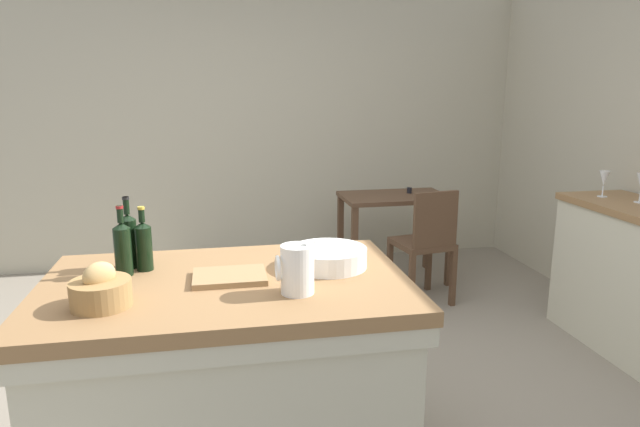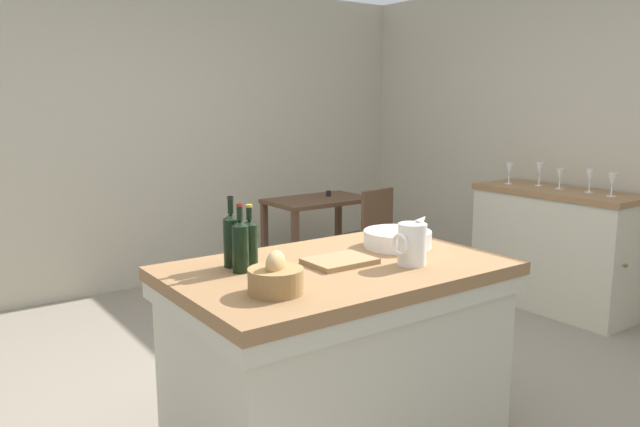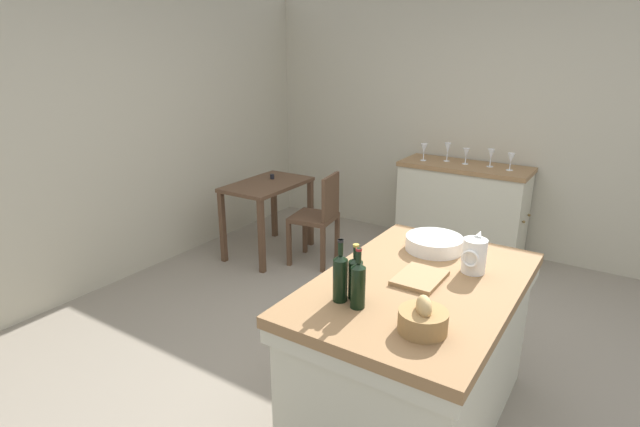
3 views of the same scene
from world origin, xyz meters
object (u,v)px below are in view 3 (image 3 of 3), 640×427
(wooden_chair, at_px, (319,216))
(bread_basket, at_px, (423,319))
(wash_bowl, at_px, (434,243))
(wine_glass_far_left, at_px, (511,159))
(wine_bottle_green, at_px, (358,284))
(wine_glass_left, at_px, (491,155))
(writing_desk, at_px, (267,195))
(wine_glass_right, at_px, (448,149))
(cutting_board, at_px, (420,278))
(wine_bottle_amber, at_px, (340,276))
(side_cabinet, at_px, (461,209))
(wine_bottle_dark, at_px, (355,276))
(island_table, at_px, (415,347))
(pitcher, at_px, (474,255))
(wine_glass_middle, at_px, (466,153))
(wine_glass_far_right, at_px, (424,149))

(wooden_chair, bearing_deg, bread_basket, -137.11)
(wash_bowl, distance_m, wine_glass_far_left, 2.11)
(wine_bottle_green, height_order, wine_glass_left, wine_bottle_green)
(writing_desk, xyz_separation_m, bread_basket, (-1.92, -2.43, 0.30))
(wine_glass_far_left, distance_m, wine_glass_right, 0.64)
(writing_desk, distance_m, wooden_chair, 0.60)
(cutting_board, relative_size, wine_bottle_amber, 0.94)
(side_cabinet, xyz_separation_m, wine_glass_left, (0.04, -0.23, 0.59))
(writing_desk, bearing_deg, wine_glass_left, -58.93)
(cutting_board, xyz_separation_m, wine_bottle_dark, (-0.36, 0.19, 0.10))
(side_cabinet, height_order, cutting_board, side_cabinet)
(bread_basket, bearing_deg, wine_bottle_green, 84.87)
(bread_basket, relative_size, wine_bottle_dark, 0.77)
(wash_bowl, height_order, bread_basket, bread_basket)
(island_table, bearing_deg, wine_glass_right, 16.79)
(wine_bottle_green, bearing_deg, wine_bottle_amber, 84.19)
(pitcher, bearing_deg, wooden_chair, 55.52)
(island_table, distance_m, wine_bottle_dark, 0.65)
(wine_glass_far_left, relative_size, wine_glass_right, 0.87)
(wine_glass_right, bearing_deg, cutting_board, -163.19)
(wine_glass_left, relative_size, wine_glass_right, 0.92)
(bread_basket, bearing_deg, wine_glass_middle, 14.56)
(side_cabinet, bearing_deg, cutting_board, -167.30)
(wine_glass_middle, bearing_deg, wash_bowl, -166.93)
(wine_bottle_amber, distance_m, wine_bottle_green, 0.10)
(wooden_chair, relative_size, wine_glass_middle, 5.69)
(wine_glass_far_right, bearing_deg, wine_glass_far_left, -87.06)
(wine_bottle_dark, xyz_separation_m, wine_glass_left, (2.94, 0.15, 0.07))
(wine_glass_far_right, bearing_deg, side_cabinet, -82.91)
(writing_desk, bearing_deg, wooden_chair, -83.36)
(wine_glass_far_right, bearing_deg, wine_glass_middle, -79.17)
(writing_desk, height_order, wash_bowl, wash_bowl)
(island_table, height_order, writing_desk, island_table)
(wine_glass_middle, bearing_deg, wine_glass_far_right, 100.83)
(wash_bowl, relative_size, cutting_board, 1.15)
(wooden_chair, bearing_deg, wine_bottle_dark, -142.38)
(island_table, distance_m, cutting_board, 0.41)
(side_cabinet, height_order, wine_glass_far_left, wine_glass_far_left)
(island_table, relative_size, wine_glass_far_right, 8.63)
(island_table, xyz_separation_m, wash_bowl, (0.45, 0.09, 0.45))
(bread_basket, distance_m, cutting_board, 0.51)
(island_table, distance_m, side_cabinet, 2.63)
(wine_glass_far_right, bearing_deg, wine_bottle_green, -163.63)
(wine_bottle_dark, distance_m, wine_glass_left, 2.95)
(island_table, height_order, side_cabinet, side_cabinet)
(bread_basket, bearing_deg, wine_glass_far_right, 22.08)
(wine_glass_right, xyz_separation_m, wine_glass_far_right, (-0.10, 0.21, -0.01))
(wash_bowl, xyz_separation_m, wine_bottle_dark, (-0.80, 0.10, 0.07))
(wine_glass_middle, height_order, wine_glass_right, wine_glass_right)
(wine_glass_far_left, bearing_deg, wine_glass_middle, 85.40)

